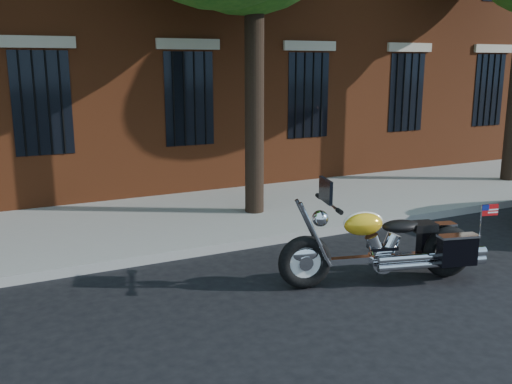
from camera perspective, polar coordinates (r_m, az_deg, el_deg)
name	(u,v)px	position (r m, az deg, el deg)	size (l,w,h in m)	color
ground	(312,270)	(8.46, 5.58, -7.79)	(120.00, 120.00, 0.00)	black
curb	(268,240)	(9.57, 1.20, -4.80)	(40.00, 0.16, 0.15)	gray
sidewalk	(223,214)	(11.20, -3.27, -2.18)	(40.00, 3.60, 0.15)	gray
motorcycle	(389,247)	(8.04, 13.16, -5.39)	(2.80, 1.33, 1.49)	black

